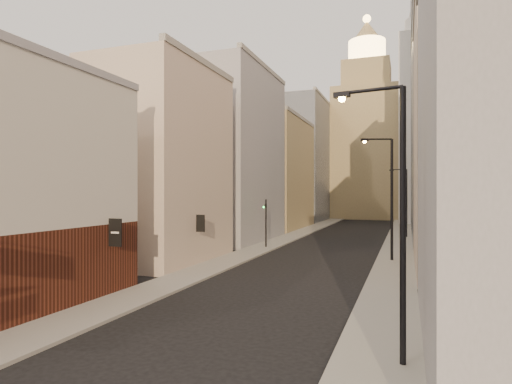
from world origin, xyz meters
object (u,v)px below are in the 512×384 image
at_px(streetlamp_near, 395,206).
at_px(clock_tower, 367,138).
at_px(traffic_light_left, 266,213).
at_px(streetlamp_far, 405,198).
at_px(streetlamp_mid, 389,191).
at_px(white_tower, 422,121).

bearing_deg(streetlamp_near, clock_tower, 104.80).
bearing_deg(clock_tower, traffic_light_left, -95.38).
relative_size(streetlamp_far, traffic_light_left, 1.73).
bearing_deg(streetlamp_mid, clock_tower, 76.93).
xyz_separation_m(clock_tower, white_tower, (11.00, -14.00, 0.97)).
relative_size(streetlamp_near, streetlamp_far, 1.07).
distance_m(clock_tower, white_tower, 17.83).
bearing_deg(streetlamp_mid, streetlamp_far, 66.96).
bearing_deg(streetlamp_near, white_tower, 96.74).
bearing_deg(white_tower, streetlamp_far, -96.16).
height_order(streetlamp_near, streetlamp_mid, streetlamp_mid).
distance_m(streetlamp_far, traffic_light_left, 20.17).
height_order(white_tower, streetlamp_mid, white_tower).
xyz_separation_m(streetlamp_near, streetlamp_far, (0.07, 41.84, -0.37)).
distance_m(clock_tower, streetlamp_mid, 61.70).
height_order(clock_tower, white_tower, clock_tower).
bearing_deg(streetlamp_near, streetlamp_mid, 102.00).
xyz_separation_m(clock_tower, streetlamp_near, (8.08, -82.23, -12.33)).
bearing_deg(clock_tower, streetlamp_near, -84.39).
bearing_deg(streetlamp_near, streetlamp_far, 99.09).
bearing_deg(streetlamp_far, traffic_light_left, -112.13).
xyz_separation_m(streetlamp_near, streetlamp_mid, (-1.08, 22.08, 0.52)).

